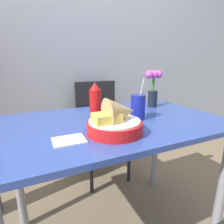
% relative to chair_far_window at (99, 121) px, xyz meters
% --- Properties ---
extents(wall_window, '(7.00, 0.06, 2.60)m').
position_rel_chair_far_window_xyz_m(wall_window, '(-0.17, 0.22, 0.76)').
color(wall_window, '#9EA8B7').
rests_on(wall_window, ground_plane).
extents(dining_table, '(1.17, 0.72, 0.77)m').
position_rel_chair_far_window_xyz_m(dining_table, '(-0.17, -0.71, 0.12)').
color(dining_table, '#334C9E').
rests_on(dining_table, ground_plane).
extents(chair_far_window, '(0.40, 0.40, 0.90)m').
position_rel_chair_far_window_xyz_m(chair_far_window, '(0.00, 0.00, 0.00)').
color(chair_far_window, black).
rests_on(chair_far_window, ground_plane).
extents(food_basket, '(0.24, 0.24, 0.15)m').
position_rel_chair_far_window_xyz_m(food_basket, '(-0.24, -0.87, 0.29)').
color(food_basket, red).
rests_on(food_basket, dining_table).
extents(ketchup_bottle, '(0.06, 0.06, 0.20)m').
position_rel_chair_far_window_xyz_m(ketchup_bottle, '(-0.26, -0.65, 0.33)').
color(ketchup_bottle, red).
rests_on(ketchup_bottle, dining_table).
extents(drink_cup, '(0.08, 0.08, 0.22)m').
position_rel_chair_far_window_xyz_m(drink_cup, '(-0.05, -0.74, 0.29)').
color(drink_cup, '#192399').
rests_on(drink_cup, dining_table).
extents(flower_vase, '(0.13, 0.06, 0.25)m').
position_rel_chair_far_window_xyz_m(flower_vase, '(0.20, -0.53, 0.37)').
color(flower_vase, black).
rests_on(flower_vase, dining_table).
extents(napkin, '(0.12, 0.10, 0.01)m').
position_rel_chair_far_window_xyz_m(napkin, '(-0.45, -0.88, 0.24)').
color(napkin, white).
rests_on(napkin, dining_table).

